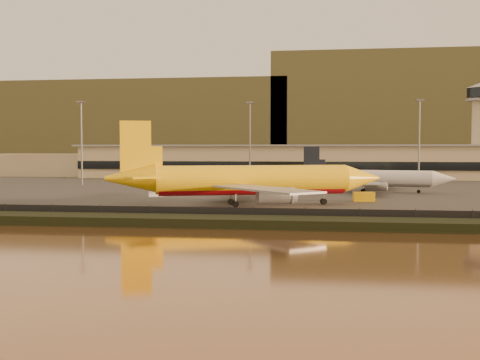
% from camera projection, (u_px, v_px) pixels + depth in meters
% --- Properties ---
extents(ground, '(900.00, 900.00, 0.00)m').
position_uv_depth(ground, '(250.00, 214.00, 104.21)').
color(ground, black).
rests_on(ground, ground).
extents(embankment, '(320.00, 7.00, 1.40)m').
position_uv_depth(embankment, '(235.00, 222.00, 87.37)').
color(embankment, black).
rests_on(embankment, ground).
extents(tarmac, '(320.00, 220.00, 0.20)m').
position_uv_depth(tarmac, '(286.00, 183.00, 198.14)').
color(tarmac, '#2D2D2D').
rests_on(tarmac, ground).
extents(perimeter_fence, '(300.00, 0.05, 2.20)m').
position_uv_depth(perimeter_fence, '(239.00, 215.00, 91.29)').
color(perimeter_fence, black).
rests_on(perimeter_fence, tarmac).
extents(terminal_building, '(202.00, 25.00, 12.60)m').
position_uv_depth(terminal_building, '(253.00, 162.00, 230.06)').
color(terminal_building, tan).
rests_on(terminal_building, tarmac).
extents(apron_light_masts, '(152.20, 12.20, 25.40)m').
position_uv_depth(apron_light_masts, '(333.00, 134.00, 175.44)').
color(apron_light_masts, slate).
rests_on(apron_light_masts, tarmac).
extents(distant_hills, '(470.00, 160.00, 70.00)m').
position_uv_depth(distant_hills, '(279.00, 121.00, 441.65)').
color(distant_hills, brown).
rests_on(distant_hills, ground).
extents(dhl_cargo_jet, '(53.41, 50.83, 16.38)m').
position_uv_depth(dhl_cargo_jet, '(248.00, 181.00, 117.13)').
color(dhl_cargo_jet, yellow).
rests_on(dhl_cargo_jet, tarmac).
extents(white_narrowbody_jet, '(40.44, 38.79, 11.71)m').
position_uv_depth(white_narrowbody_jet, '(372.00, 178.00, 154.21)').
color(white_narrowbody_jet, white).
rests_on(white_narrowbody_jet, tarmac).
extents(gse_vehicle_yellow, '(4.61, 2.46, 1.99)m').
position_uv_depth(gse_vehicle_yellow, '(364.00, 197.00, 126.86)').
color(gse_vehicle_yellow, yellow).
rests_on(gse_vehicle_yellow, tarmac).
extents(gse_vehicle_white, '(3.75, 2.70, 1.54)m').
position_uv_depth(gse_vehicle_white, '(156.00, 193.00, 140.08)').
color(gse_vehicle_white, white).
rests_on(gse_vehicle_white, tarmac).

